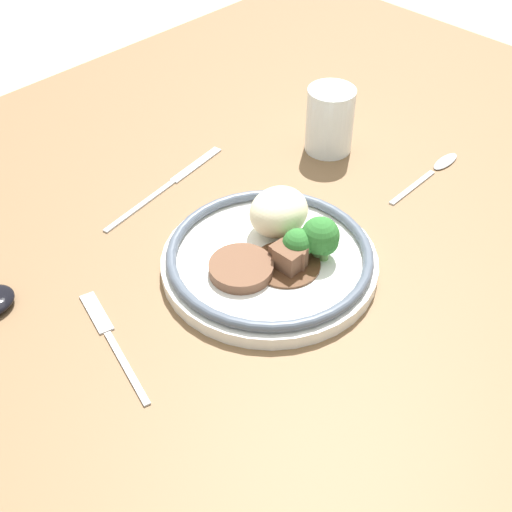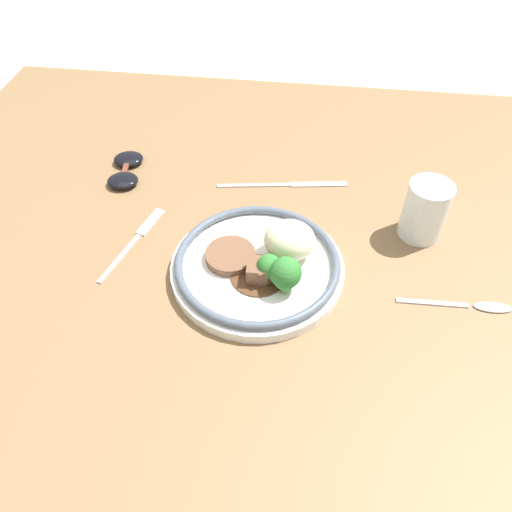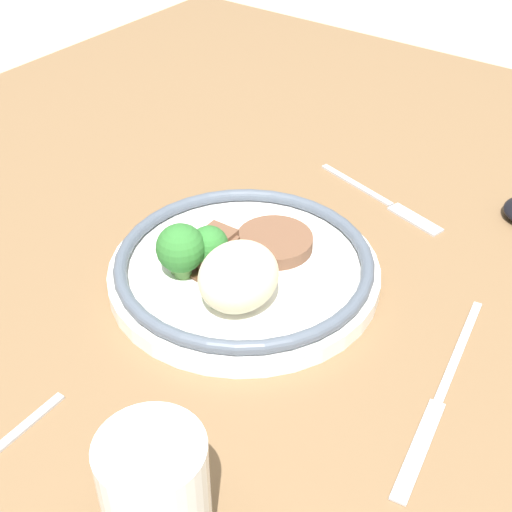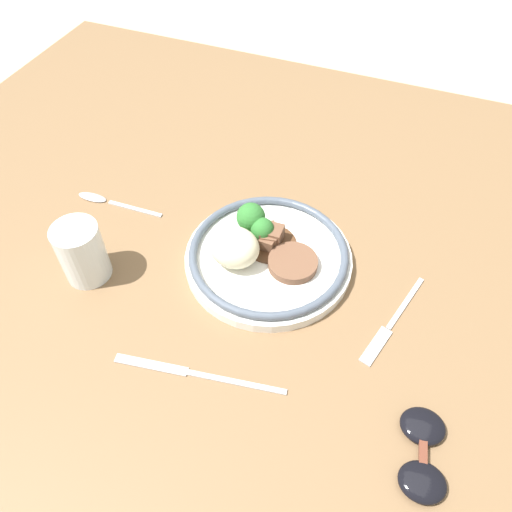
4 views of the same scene
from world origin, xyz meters
The scene contains 8 objects.
ground_plane centered at (0.00, 0.00, 0.00)m, with size 8.00×8.00×0.00m, color tan.
dining_table centered at (0.00, 0.00, 0.02)m, with size 1.32×1.14×0.05m.
plate centered at (-0.03, 0.00, 0.07)m, with size 0.24×0.24×0.07m.
juice_glass centered at (0.19, 0.11, 0.09)m, with size 0.06×0.06×0.09m.
fork centered at (-0.23, 0.05, 0.05)m, with size 0.06×0.17×0.00m.
knife centered at (-0.02, 0.20, 0.05)m, with size 0.22×0.04×0.00m.
spoon centered at (0.26, -0.02, 0.05)m, with size 0.15×0.02×0.01m.
sunglasses centered at (-0.30, 0.20, 0.06)m, with size 0.07×0.11×0.02m.
Camera 4 is at (-0.20, 0.45, 0.62)m, focal length 35.00 mm.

